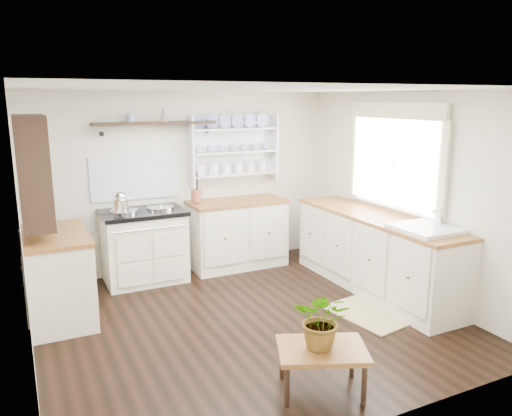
{
  "coord_description": "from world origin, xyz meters",
  "views": [
    {
      "loc": [
        -1.99,
        -4.3,
        2.22
      ],
      "look_at": [
        0.22,
        0.25,
        1.1
      ],
      "focal_mm": 35.0,
      "sensor_mm": 36.0,
      "label": 1
    }
  ],
  "objects": [
    {
      "name": "wall_back",
      "position": [
        0.0,
        1.9,
        1.15
      ],
      "size": [
        4.0,
        0.02,
        2.3
      ],
      "primitive_type": "cube",
      "color": "beige",
      "rests_on": "ground"
    },
    {
      "name": "floor_rug",
      "position": [
        1.18,
        -0.45,
        0.01
      ],
      "size": [
        0.68,
        0.93,
        0.02
      ],
      "primitive_type": "cube",
      "rotation": [
        0.0,
        0.0,
        0.16
      ],
      "color": "#8D7A52",
      "rests_on": "floor"
    },
    {
      "name": "right_cabinets",
      "position": [
        1.7,
        0.1,
        0.46
      ],
      "size": [
        0.62,
        2.43,
        0.9
      ],
      "color": "beige",
      "rests_on": "floor"
    },
    {
      "name": "wall_right",
      "position": [
        2.0,
        0.0,
        1.15
      ],
      "size": [
        0.02,
        3.8,
        2.3
      ],
      "primitive_type": "cube",
      "color": "beige",
      "rests_on": "ground"
    },
    {
      "name": "floor",
      "position": [
        0.0,
        0.0,
        0.0
      ],
      "size": [
        4.0,
        3.8,
        0.01
      ],
      "primitive_type": "cube",
      "color": "black",
      "rests_on": "ground"
    },
    {
      "name": "aga_cooker",
      "position": [
        -0.66,
        1.57,
        0.45
      ],
      "size": [
        1.0,
        0.69,
        0.92
      ],
      "color": "#EEE9CF",
      "rests_on": "floor"
    },
    {
      "name": "center_table",
      "position": [
        -0.02,
        -1.4,
        0.32
      ],
      "size": [
        0.8,
        0.7,
        0.36
      ],
      "rotation": [
        0.0,
        0.0,
        -0.41
      ],
      "color": "brown",
      "rests_on": "floor"
    },
    {
      "name": "wall_left",
      "position": [
        -2.0,
        0.0,
        1.15
      ],
      "size": [
        0.02,
        3.8,
        2.3
      ],
      "primitive_type": "cube",
      "color": "beige",
      "rests_on": "ground"
    },
    {
      "name": "potted_plant",
      "position": [
        -0.02,
        -1.4,
        0.59
      ],
      "size": [
        0.55,
        0.55,
        0.46
      ],
      "primitive_type": "imported",
      "rotation": [
        0.0,
        0.0,
        -0.75
      ],
      "color": "#3F7233",
      "rests_on": "center_table"
    },
    {
      "name": "utensil_crock",
      "position": [
        0.07,
        1.68,
        0.99
      ],
      "size": [
        0.13,
        0.13,
        0.16
      ],
      "primitive_type": "cylinder",
      "color": "#954E36",
      "rests_on": "back_cabinets"
    },
    {
      "name": "kettle",
      "position": [
        -0.94,
        1.45,
        1.05
      ],
      "size": [
        0.19,
        0.19,
        0.23
      ],
      "primitive_type": null,
      "color": "silver",
      "rests_on": "aga_cooker"
    },
    {
      "name": "belfast_sink",
      "position": [
        1.7,
        -0.65,
        0.8
      ],
      "size": [
        0.55,
        0.6,
        0.45
      ],
      "color": "white",
      "rests_on": "right_cabinets"
    },
    {
      "name": "left_cabinets",
      "position": [
        -1.7,
        0.9,
        0.46
      ],
      "size": [
        0.62,
        1.13,
        0.9
      ],
      "color": "beige",
      "rests_on": "floor"
    },
    {
      "name": "plate_rack",
      "position": [
        0.65,
        1.86,
        1.56
      ],
      "size": [
        1.2,
        0.22,
        0.9
      ],
      "color": "white",
      "rests_on": "wall_back"
    },
    {
      "name": "left_shelving",
      "position": [
        -1.84,
        0.9,
        1.55
      ],
      "size": [
        0.28,
        0.8,
        1.05
      ],
      "primitive_type": "cube",
      "color": "black",
      "rests_on": "wall_left"
    },
    {
      "name": "back_cabinets",
      "position": [
        0.6,
        1.6,
        0.46
      ],
      "size": [
        1.27,
        0.63,
        0.9
      ],
      "color": "beige",
      "rests_on": "floor"
    },
    {
      "name": "window",
      "position": [
        1.95,
        0.15,
        1.56
      ],
      "size": [
        0.08,
        1.55,
        1.22
      ],
      "color": "white",
      "rests_on": "wall_right"
    },
    {
      "name": "high_shelf",
      "position": [
        -0.4,
        1.78,
        1.91
      ],
      "size": [
        1.5,
        0.29,
        0.16
      ],
      "color": "black",
      "rests_on": "wall_back"
    },
    {
      "name": "ceiling",
      "position": [
        0.0,
        0.0,
        2.3
      ],
      "size": [
        4.0,
        3.8,
        0.01
      ],
      "primitive_type": "cube",
      "color": "white",
      "rests_on": "wall_back"
    }
  ]
}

